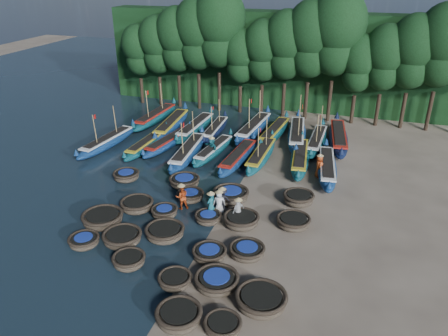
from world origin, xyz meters
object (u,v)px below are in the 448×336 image
(coracle_3, at_px, (179,316))
(coracle_7, at_px, (175,280))
(coracle_11, at_px, (122,238))
(long_boat_4, at_px, (214,150))
(coracle_20, at_px, (126,176))
(coracle_21, at_px, (184,181))
(coracle_23, at_px, (231,195))
(fisherman_4, at_px, (238,209))
(long_boat_14, at_px, (274,132))
(long_boat_17, at_px, (338,138))
(coracle_14, at_px, (247,251))
(coracle_17, at_px, (208,217))
(long_boat_8, at_px, (327,167))
(long_boat_5, at_px, (238,157))
(long_boat_9, at_px, (156,117))
(coracle_9, at_px, (261,300))
(coracle_13, at_px, (209,253))
(long_boat_15, at_px, (297,134))
(coracle_16, at_px, (164,212))
(long_boat_0, at_px, (108,142))
(fisherman_2, at_px, (182,196))
(coracle_19, at_px, (293,221))
(long_boat_13, at_px, (254,128))
(coracle_10, at_px, (103,219))
(coracle_18, at_px, (241,220))
(coracle_6, at_px, (129,260))
(coracle_5, at_px, (84,241))
(long_boat_7, at_px, (300,158))
(long_boat_6, at_px, (261,155))
(coracle_4, at_px, (223,326))
(long_boat_1, at_px, (147,144))
(long_boat_3, at_px, (188,152))
(fisherman_5, at_px, (212,147))
(coracle_24, at_px, (299,198))
(coracle_12, at_px, (165,232))
(long_boat_10, at_px, (172,125))
(fisherman_0, at_px, (219,201))
(fisherman_6, at_px, (319,165))
(coracle_8, at_px, (217,281))
(long_boat_11, at_px, (195,127))
(fisherman_1, at_px, (211,204))
(coracle_15, at_px, (137,205))

(coracle_3, height_order, coracle_7, coracle_3)
(coracle_11, bearing_deg, long_boat_4, 86.08)
(coracle_20, distance_m, coracle_21, 4.43)
(coracle_23, xyz_separation_m, fisherman_4, (1.16, -2.29, 0.38))
(long_boat_14, distance_m, long_boat_17, 5.65)
(coracle_14, height_order, coracle_17, coracle_14)
(long_boat_8, bearing_deg, coracle_23, -139.56)
(long_boat_5, bearing_deg, coracle_7, -81.44)
(long_boat_9, relative_size, long_boat_14, 1.05)
(coracle_9, bearing_deg, coracle_13, 141.77)
(coracle_11, distance_m, long_boat_15, 20.03)
(coracle_16, bearing_deg, coracle_13, -37.96)
(coracle_23, xyz_separation_m, long_boat_0, (-12.80, 5.78, 0.06))
(long_boat_4, height_order, fisherman_2, fisherman_2)
(coracle_19, xyz_separation_m, coracle_21, (-8.26, 2.90, 0.04))
(coracle_11, distance_m, long_boat_13, 19.47)
(coracle_21, bearing_deg, long_boat_9, 123.67)
(coracle_10, relative_size, coracle_18, 1.26)
(coracle_6, bearing_deg, coracle_19, 40.05)
(coracle_5, xyz_separation_m, long_boat_17, (12.47, 19.94, 0.25))
(coracle_13, bearing_deg, long_boat_7, 78.47)
(coracle_23, relative_size, long_boat_6, 0.31)
(coracle_4, xyz_separation_m, long_boat_1, (-12.32, 17.52, 0.12))
(coracle_10, height_order, long_boat_3, long_boat_3)
(coracle_7, xyz_separation_m, fisherman_4, (1.35, 6.64, 0.49))
(coracle_6, height_order, fisherman_5, fisherman_5)
(coracle_7, height_order, long_boat_9, long_boat_9)
(coracle_24, bearing_deg, long_boat_9, 143.15)
(coracle_12, relative_size, long_boat_10, 0.29)
(coracle_16, relative_size, fisherman_0, 1.08)
(long_boat_7, distance_m, fisherman_6, 2.48)
(coracle_8, relative_size, long_boat_11, 0.26)
(coracle_21, bearing_deg, coracle_17, -51.36)
(long_boat_5, xyz_separation_m, fisherman_4, (2.36, -8.38, 0.34))
(coracle_5, bearing_deg, coracle_17, 37.32)
(coracle_4, height_order, coracle_10, coracle_10)
(coracle_18, xyz_separation_m, fisherman_1, (-2.08, 0.42, 0.53))
(fisherman_6, bearing_deg, coracle_4, 157.12)
(coracle_15, distance_m, coracle_24, 10.53)
(coracle_5, height_order, coracle_14, coracle_14)
(coracle_5, xyz_separation_m, coracle_14, (8.99, 1.81, 0.03))
(fisherman_4, xyz_separation_m, fisherman_5, (-4.75, 8.91, 0.02))
(coracle_14, distance_m, long_boat_9, 23.46)
(coracle_4, xyz_separation_m, coracle_5, (-9.35, 3.69, -0.02))
(coracle_6, relative_size, long_boat_11, 0.21)
(long_boat_0, bearing_deg, long_boat_3, 5.81)
(long_boat_13, relative_size, long_boat_15, 1.00)
(long_boat_9, bearing_deg, long_boat_3, -45.40)
(coracle_10, bearing_deg, long_boat_4, 75.90)
(coracle_12, relative_size, coracle_15, 1.03)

